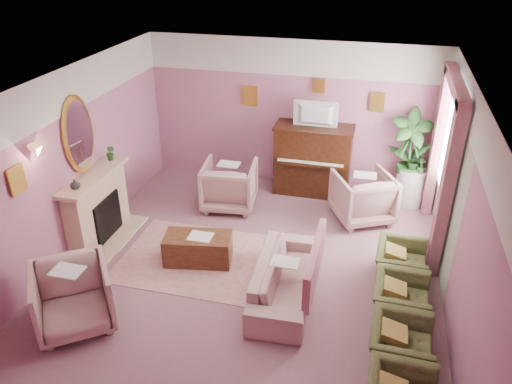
% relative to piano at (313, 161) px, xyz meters
% --- Properties ---
extents(floor, '(5.50, 6.00, 0.01)m').
position_rel_piano_xyz_m(floor, '(-0.50, -2.68, -0.65)').
color(floor, '#7C525E').
rests_on(floor, ground).
extents(ceiling, '(5.50, 6.00, 0.01)m').
position_rel_piano_xyz_m(ceiling, '(-0.50, -2.68, 2.15)').
color(ceiling, beige).
rests_on(ceiling, wall_back).
extents(wall_back, '(5.50, 0.02, 2.80)m').
position_rel_piano_xyz_m(wall_back, '(-0.50, 0.32, 0.75)').
color(wall_back, '#83537C').
rests_on(wall_back, floor).
extents(wall_front, '(5.50, 0.02, 2.80)m').
position_rel_piano_xyz_m(wall_front, '(-0.50, -5.68, 0.75)').
color(wall_front, '#83537C').
rests_on(wall_front, floor).
extents(wall_left, '(0.02, 6.00, 2.80)m').
position_rel_piano_xyz_m(wall_left, '(-3.25, -2.68, 0.75)').
color(wall_left, '#83537C').
rests_on(wall_left, floor).
extents(wall_right, '(0.02, 6.00, 2.80)m').
position_rel_piano_xyz_m(wall_right, '(2.25, -2.68, 0.75)').
color(wall_right, '#83537C').
rests_on(wall_right, floor).
extents(picture_rail_band, '(5.50, 0.01, 0.65)m').
position_rel_piano_xyz_m(picture_rail_band, '(-0.50, 0.31, 1.82)').
color(picture_rail_band, silver).
rests_on(picture_rail_band, wall_back).
extents(stripe_panel, '(0.01, 3.00, 2.15)m').
position_rel_piano_xyz_m(stripe_panel, '(2.23, -1.38, 0.42)').
color(stripe_panel, '#99A390').
rests_on(stripe_panel, wall_right).
extents(fireplace_surround, '(0.30, 1.40, 1.10)m').
position_rel_piano_xyz_m(fireplace_surround, '(-3.09, -2.48, -0.10)').
color(fireplace_surround, tan).
rests_on(fireplace_surround, floor).
extents(fireplace_inset, '(0.18, 0.72, 0.68)m').
position_rel_piano_xyz_m(fireplace_inset, '(-2.99, -2.48, -0.25)').
color(fireplace_inset, black).
rests_on(fireplace_inset, floor).
extents(fire_ember, '(0.06, 0.54, 0.10)m').
position_rel_piano_xyz_m(fire_ember, '(-2.95, -2.48, -0.43)').
color(fire_ember, '#E24701').
rests_on(fire_ember, floor).
extents(mantel_shelf, '(0.40, 1.55, 0.07)m').
position_rel_piano_xyz_m(mantel_shelf, '(-3.06, -2.48, 0.47)').
color(mantel_shelf, tan).
rests_on(mantel_shelf, fireplace_surround).
extents(hearth, '(0.55, 1.50, 0.02)m').
position_rel_piano_xyz_m(hearth, '(-2.89, -2.48, -0.64)').
color(hearth, tan).
rests_on(hearth, floor).
extents(mirror_frame, '(0.04, 0.72, 1.20)m').
position_rel_piano_xyz_m(mirror_frame, '(-3.20, -2.48, 1.15)').
color(mirror_frame, gold).
rests_on(mirror_frame, wall_left).
extents(mirror_glass, '(0.01, 0.60, 1.06)m').
position_rel_piano_xyz_m(mirror_glass, '(-3.17, -2.48, 1.15)').
color(mirror_glass, white).
rests_on(mirror_glass, wall_left).
extents(sconce_shade, '(0.20, 0.20, 0.16)m').
position_rel_piano_xyz_m(sconce_shade, '(-3.12, -3.53, 1.33)').
color(sconce_shade, '#EF9A77').
rests_on(sconce_shade, wall_left).
extents(piano, '(1.40, 0.60, 1.30)m').
position_rel_piano_xyz_m(piano, '(0.00, 0.00, 0.00)').
color(piano, black).
rests_on(piano, floor).
extents(piano_keyshelf, '(1.30, 0.12, 0.06)m').
position_rel_piano_xyz_m(piano_keyshelf, '(-0.00, -0.35, 0.07)').
color(piano_keyshelf, black).
rests_on(piano_keyshelf, piano).
extents(piano_keys, '(1.20, 0.08, 0.02)m').
position_rel_piano_xyz_m(piano_keys, '(0.00, -0.35, 0.11)').
color(piano_keys, white).
rests_on(piano_keys, piano).
extents(piano_top, '(1.45, 0.65, 0.04)m').
position_rel_piano_xyz_m(piano_top, '(0.00, 0.00, 0.66)').
color(piano_top, black).
rests_on(piano_top, piano).
extents(television, '(0.80, 0.12, 0.48)m').
position_rel_piano_xyz_m(television, '(0.00, -0.05, 0.95)').
color(television, black).
rests_on(television, piano).
extents(print_back_left, '(0.30, 0.03, 0.38)m').
position_rel_piano_xyz_m(print_back_left, '(-1.30, 0.28, 1.07)').
color(print_back_left, gold).
rests_on(print_back_left, wall_back).
extents(print_back_right, '(0.26, 0.03, 0.34)m').
position_rel_piano_xyz_m(print_back_right, '(1.05, 0.28, 1.13)').
color(print_back_right, gold).
rests_on(print_back_right, wall_back).
extents(print_back_mid, '(0.22, 0.03, 0.26)m').
position_rel_piano_xyz_m(print_back_mid, '(0.00, 0.28, 1.35)').
color(print_back_mid, gold).
rests_on(print_back_mid, wall_back).
extents(print_left_wall, '(0.03, 0.28, 0.36)m').
position_rel_piano_xyz_m(print_left_wall, '(-3.21, -3.88, 1.07)').
color(print_left_wall, gold).
rests_on(print_left_wall, wall_left).
extents(window_blind, '(0.03, 1.40, 1.80)m').
position_rel_piano_xyz_m(window_blind, '(2.20, -1.13, 1.05)').
color(window_blind, white).
rests_on(window_blind, wall_right).
extents(curtain_left, '(0.16, 0.34, 2.60)m').
position_rel_piano_xyz_m(curtain_left, '(2.12, -2.05, 0.65)').
color(curtain_left, '#9A5163').
rests_on(curtain_left, floor).
extents(curtain_right, '(0.16, 0.34, 2.60)m').
position_rel_piano_xyz_m(curtain_right, '(2.12, -0.21, 0.65)').
color(curtain_right, '#9A5163').
rests_on(curtain_right, floor).
extents(pelmet, '(0.16, 2.20, 0.16)m').
position_rel_piano_xyz_m(pelmet, '(2.12, -1.13, 1.91)').
color(pelmet, '#9A5163').
rests_on(pelmet, wall_right).
extents(mantel_plant, '(0.16, 0.16, 0.28)m').
position_rel_piano_xyz_m(mantel_plant, '(-3.05, -1.93, 0.64)').
color(mantel_plant, '#224F1F').
rests_on(mantel_plant, mantel_shelf).
extents(mantel_vase, '(0.16, 0.16, 0.16)m').
position_rel_piano_xyz_m(mantel_vase, '(-3.05, -2.98, 0.58)').
color(mantel_vase, silver).
rests_on(mantel_vase, mantel_shelf).
extents(area_rug, '(2.50, 1.81, 0.01)m').
position_rel_piano_xyz_m(area_rug, '(-1.24, -2.67, -0.64)').
color(area_rug, '#AE7474').
rests_on(area_rug, floor).
extents(coffee_table, '(1.07, 0.66, 0.45)m').
position_rel_piano_xyz_m(coffee_table, '(-1.31, -2.71, -0.43)').
color(coffee_table, '#492715').
rests_on(coffee_table, floor).
extents(table_paper, '(0.35, 0.28, 0.01)m').
position_rel_piano_xyz_m(table_paper, '(-1.26, -2.71, -0.20)').
color(table_paper, silver).
rests_on(table_paper, coffee_table).
extents(sofa, '(0.64, 1.92, 0.77)m').
position_rel_piano_xyz_m(sofa, '(0.11, -3.16, -0.26)').
color(sofa, tan).
rests_on(sofa, floor).
extents(sofa_throw, '(0.10, 1.45, 0.53)m').
position_rel_piano_xyz_m(sofa_throw, '(0.51, -3.16, -0.05)').
color(sofa_throw, '#9A5163').
rests_on(sofa_throw, sofa).
extents(floral_armchair_left, '(0.91, 0.91, 0.95)m').
position_rel_piano_xyz_m(floral_armchair_left, '(-1.35, -0.95, -0.18)').
color(floral_armchair_left, tan).
rests_on(floral_armchair_left, floor).
extents(floral_armchair_right, '(0.91, 0.91, 0.95)m').
position_rel_piano_xyz_m(floral_armchair_right, '(1.00, -0.80, -0.18)').
color(floral_armchair_right, tan).
rests_on(floral_armchair_right, floor).
extents(floral_armchair_front, '(0.91, 0.91, 0.95)m').
position_rel_piano_xyz_m(floral_armchair_front, '(-2.34, -4.40, -0.18)').
color(floral_armchair_front, tan).
rests_on(floral_armchair_front, floor).
extents(olive_chair_b, '(0.57, 0.81, 0.70)m').
position_rel_piano_xyz_m(olive_chair_b, '(1.65, -4.04, -0.30)').
color(olive_chair_b, '#454C26').
rests_on(olive_chair_b, floor).
extents(olive_chair_c, '(0.57, 0.81, 0.70)m').
position_rel_piano_xyz_m(olive_chair_c, '(1.65, -3.22, -0.30)').
color(olive_chair_c, '#454C26').
rests_on(olive_chair_c, floor).
extents(olive_chair_d, '(0.57, 0.81, 0.70)m').
position_rel_piano_xyz_m(olive_chair_d, '(1.65, -2.40, -0.30)').
color(olive_chair_d, '#454C26').
rests_on(olive_chair_d, floor).
extents(side_table, '(0.52, 0.52, 0.70)m').
position_rel_piano_xyz_m(side_table, '(1.81, -0.04, -0.30)').
color(side_table, silver).
rests_on(side_table, floor).
extents(side_plant_big, '(0.30, 0.30, 0.34)m').
position_rel_piano_xyz_m(side_plant_big, '(1.81, -0.04, 0.22)').
color(side_plant_big, '#224F1F').
rests_on(side_plant_big, side_table).
extents(side_plant_small, '(0.16, 0.16, 0.28)m').
position_rel_piano_xyz_m(side_plant_small, '(1.93, -0.14, 0.19)').
color(side_plant_small, '#224F1F').
rests_on(side_plant_small, side_table).
extents(palm_pot, '(0.34, 0.34, 0.34)m').
position_rel_piano_xyz_m(palm_pot, '(1.71, -0.02, -0.48)').
color(palm_pot, '#905441').
rests_on(palm_pot, floor).
extents(palm_plant, '(0.76, 0.76, 1.44)m').
position_rel_piano_xyz_m(palm_plant, '(1.71, -0.02, 0.41)').
color(palm_plant, '#224F1F').
rests_on(palm_plant, palm_pot).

